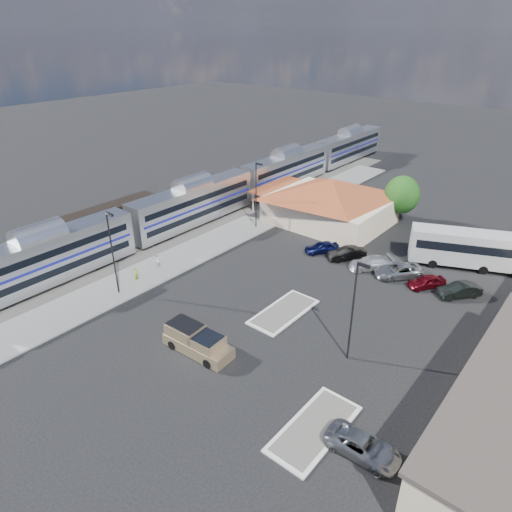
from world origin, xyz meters
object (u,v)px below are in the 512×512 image
Objects in this scene: suv at (363,446)px; coach_bus at (472,248)px; station_depot at (330,201)px; pickup_truck at (198,342)px.

suv is 0.37× the size of coach_bus.
station_depot is 38.69m from suv.
pickup_truck reaches higher than suv.
station_depot is 2.89× the size of pickup_truck.
suv is 30.64m from coach_bus.
suv is at bearing 161.41° from coach_bus.
suv is at bearing -55.26° from station_depot.
suv is at bearing -94.80° from pickup_truck.
station_depot is 1.39× the size of coach_bus.
coach_bus is (-2.76, 30.47, 1.75)m from suv.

